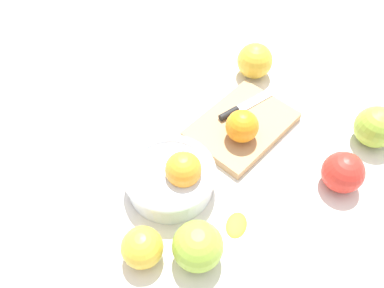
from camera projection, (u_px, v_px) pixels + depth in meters
The scene contains 11 objects.
ground_plane at pixel (241, 165), 0.77m from camera, with size 2.40×2.40×0.00m, color silver.
bowl at pixel (172, 176), 0.71m from camera, with size 0.17×0.17×0.10m.
cutting_board at pixel (242, 126), 0.82m from camera, with size 0.21×0.15×0.02m, color tan.
orange_on_board at pixel (242, 126), 0.76m from camera, with size 0.06×0.06×0.06m, color orange.
knife at pixel (241, 107), 0.83m from camera, with size 0.16×0.05×0.01m.
apple_front_right at pixel (376, 127), 0.78m from camera, with size 0.08×0.08×0.08m, color #8EB738.
apple_back_right at pixel (255, 61), 0.90m from camera, with size 0.08×0.08×0.08m, color gold.
apple_front_left at pixel (198, 246), 0.62m from camera, with size 0.08×0.08×0.08m, color #8EB738.
apple_front_right_2 at pixel (343, 172), 0.71m from camera, with size 0.08×0.08×0.08m, color red.
apple_mid_left at pixel (142, 247), 0.63m from camera, with size 0.07×0.07×0.07m, color gold.
citrus_peel at pixel (237, 224), 0.69m from camera, with size 0.05×0.04×0.01m, color orange.
Camera 1 is at (-0.39, -0.23, 0.63)m, focal length 36.98 mm.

